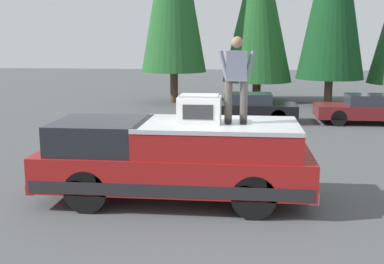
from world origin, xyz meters
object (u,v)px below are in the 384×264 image
(pickup_truck, at_px, (175,159))
(parked_car_black, at_px, (246,107))
(parked_car_maroon, at_px, (369,109))
(compressor_unit, at_px, (199,109))
(person_on_truck_bed, at_px, (236,78))

(pickup_truck, bearing_deg, parked_car_black, -8.58)
(pickup_truck, distance_m, parked_car_black, 10.05)
(parked_car_maroon, bearing_deg, parked_car_black, 90.72)
(compressor_unit, xyz_separation_m, parked_car_black, (9.99, -1.00, -1.35))
(compressor_unit, xyz_separation_m, parked_car_maroon, (10.05, -5.85, -1.35))
(pickup_truck, height_order, person_on_truck_bed, person_on_truck_bed)
(compressor_unit, bearing_deg, parked_car_black, -5.71)
(pickup_truck, distance_m, person_on_truck_bed, 2.08)
(compressor_unit, xyz_separation_m, person_on_truck_bed, (0.01, -0.72, 0.62))
(person_on_truck_bed, distance_m, parked_car_maroon, 11.44)
(parked_car_maroon, bearing_deg, pickup_truck, 147.59)
(compressor_unit, height_order, parked_car_black, compressor_unit)
(compressor_unit, distance_m, parked_car_black, 10.13)
(parked_car_maroon, bearing_deg, person_on_truck_bed, 152.97)
(person_on_truck_bed, distance_m, parked_car_black, 10.18)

